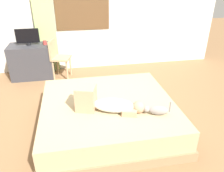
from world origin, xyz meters
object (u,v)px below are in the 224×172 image
Objects in this scene: tv_monitor at (28,37)px; chair_by_desk at (58,56)px; person_lying at (107,103)px; cat at (157,110)px; cup at (45,43)px; desk at (32,61)px; bed at (108,114)px.

chair_by_desk is (0.58, -0.15, -0.41)m from tv_monitor.
cat is at bearing -19.32° from person_lying.
desk is at bearing 175.19° from cup.
desk is at bearing 165.83° from chair_by_desk.
desk is 0.55m from tv_monitor.
desk is 9.83× the size of cup.
tv_monitor is 0.56× the size of chair_by_desk.
desk is at bearing 0.00° from tv_monitor.
bed is at bearing -57.59° from tv_monitor.
cat is 3.23m from desk.
chair_by_desk reaches higher than cup.
cup is 0.11× the size of chair_by_desk.
tv_monitor is 5.24× the size of cup.
person_lying reaches higher than desk.
tv_monitor reaches higher than chair_by_desk.
chair_by_desk reaches higher than cat.
cat is 2.79m from chair_by_desk.
chair_by_desk is at bearing -25.79° from cup.
tv_monitor reaches higher than person_lying.
bed is 21.50× the size of cup.
tv_monitor is (-1.36, 2.14, 0.71)m from bed.
person_lying is 2.53m from cup.
bed is 4.10× the size of tv_monitor.
cup reaches higher than person_lying.
cat is 0.40× the size of chair_by_desk.
cat is at bearing -57.82° from cup.
cat is 0.73× the size of tv_monitor.
bed is 2.29× the size of chair_by_desk.
bed is 0.79m from cat.
desk is at bearing 122.33° from bed.
cat is 3.26m from tv_monitor.
desk is (-1.94, 2.58, -0.13)m from cat.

